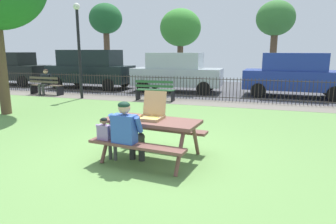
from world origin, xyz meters
name	(u,v)px	position (x,y,z in m)	size (l,w,h in m)	color
ground	(167,135)	(0.00, 1.48, -0.01)	(28.00, 10.97, 0.02)	#66934B
cobblestone_walkway	(204,103)	(0.00, 6.27, 0.00)	(28.00, 1.40, 0.01)	slate
street_asphalt	(221,89)	(0.00, 10.90, -0.01)	(28.00, 7.87, 0.01)	#424247
picnic_table_foreground	(152,128)	(0.25, -0.21, 0.60)	(1.94, 1.65, 0.79)	brown
pizza_box_open	(152,114)	(0.22, -0.13, 0.87)	(0.47, 0.54, 0.51)	tan
adult_at_table	(127,130)	(-0.02, -0.69, 0.66)	(0.63, 0.62, 1.19)	#2E2E2E
child_at_table	(107,135)	(-0.45, -0.67, 0.52)	(0.36, 0.35, 0.87)	#4C4C4C
iron_fence_streetside	(208,88)	(0.00, 6.97, 0.49)	(22.72, 0.03, 0.97)	#2D2823
park_bench_left	(46,86)	(-7.48, 6.13, 0.42)	(1.61, 0.51, 0.85)	brown
park_bench_center	(155,91)	(-2.04, 6.13, 0.42)	(1.62, 0.53, 0.85)	#2A5831
person_on_park_bench	(45,81)	(-7.53, 6.15, 0.66)	(0.62, 0.61, 1.19)	#393939
lamp_post_walkway	(79,41)	(-5.29, 5.72, 2.42)	(0.28, 0.28, 3.95)	black
parked_car_far_left	(11,68)	(-12.42, 9.04, 1.01)	(4.47, 2.05, 1.94)	black
parked_car_left	(91,68)	(-6.90, 9.04, 1.10)	(4.60, 1.95, 2.08)	black
parked_car_center	(177,72)	(-1.97, 9.04, 1.01)	(4.44, 2.00, 1.94)	#B0BCC1
parked_car_right	(295,74)	(3.51, 9.04, 1.01)	(4.48, 2.09, 1.94)	navy
far_tree_left	(106,20)	(-9.99, 16.43, 4.39)	(2.60, 2.60, 5.69)	brown
far_tree_midleft	(180,28)	(-3.86, 16.43, 3.64)	(3.00, 3.00, 5.04)	brown
far_tree_center	(275,20)	(2.69, 16.43, 4.04)	(2.52, 2.52, 5.29)	brown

